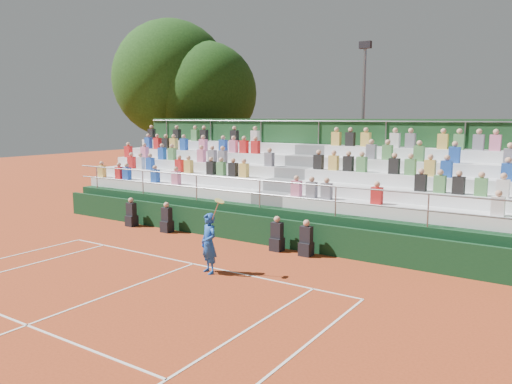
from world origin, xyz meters
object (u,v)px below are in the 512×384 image
Objects in this scene: tennis_player at (209,243)px; tree_east at (205,94)px; tree_west at (171,79)px; floodlight_mast at (363,111)px.

tree_east is (-10.51, 12.83, 4.97)m from tennis_player.
tree_west reaches higher than tennis_player.
tennis_player is 0.25× the size of tree_east.
tree_east reaches higher than tennis_player.
floodlight_mast is (9.70, 0.75, -1.07)m from tree_east.
tree_east is 1.09× the size of floodlight_mast.
tree_west reaches higher than tree_east.
tennis_player is at bearing -44.02° from tree_west.
tree_east is (2.33, 0.42, -0.92)m from tree_west.
tree_east is at bearing 10.17° from tree_west.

